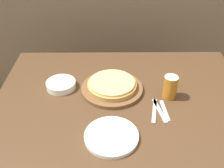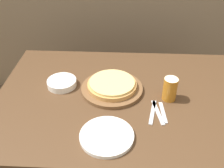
{
  "view_description": "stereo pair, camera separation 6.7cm",
  "coord_description": "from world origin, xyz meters",
  "px_view_note": "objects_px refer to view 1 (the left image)",
  "views": [
    {
      "loc": [
        -0.07,
        -1.09,
        1.56
      ],
      "look_at": [
        -0.06,
        0.04,
        0.75
      ],
      "focal_mm": 42.0,
      "sensor_mm": 36.0,
      "label": 1
    },
    {
      "loc": [
        -0.01,
        -1.09,
        1.56
      ],
      "look_at": [
        -0.06,
        0.04,
        0.75
      ],
      "focal_mm": 42.0,
      "sensor_mm": 36.0,
      "label": 2
    }
  ],
  "objects_px": {
    "side_bowl": "(61,85)",
    "dinner_knife": "(160,110)",
    "pizza_on_board": "(112,86)",
    "dinner_plate": "(111,136)",
    "fork": "(154,110)",
    "spoon": "(165,110)",
    "beer_glass": "(170,86)"
  },
  "relations": [
    {
      "from": "dinner_plate",
      "to": "dinner_knife",
      "type": "xyz_separation_m",
      "value": [
        0.24,
        0.17,
        -0.01
      ]
    },
    {
      "from": "side_bowl",
      "to": "dinner_plate",
      "type": "bearing_deg",
      "value": -53.89
    },
    {
      "from": "side_bowl",
      "to": "beer_glass",
      "type": "bearing_deg",
      "value": -8.68
    },
    {
      "from": "side_bowl",
      "to": "fork",
      "type": "height_order",
      "value": "side_bowl"
    },
    {
      "from": "pizza_on_board",
      "to": "dinner_plate",
      "type": "height_order",
      "value": "pizza_on_board"
    },
    {
      "from": "pizza_on_board",
      "to": "beer_glass",
      "type": "distance_m",
      "value": 0.3
    },
    {
      "from": "side_bowl",
      "to": "dinner_knife",
      "type": "distance_m",
      "value": 0.55
    },
    {
      "from": "dinner_plate",
      "to": "side_bowl",
      "type": "distance_m",
      "value": 0.46
    },
    {
      "from": "side_bowl",
      "to": "dinner_knife",
      "type": "xyz_separation_m",
      "value": [
        0.51,
        -0.2,
        -0.02
      ]
    },
    {
      "from": "pizza_on_board",
      "to": "dinner_plate",
      "type": "xyz_separation_m",
      "value": [
        -0.01,
        -0.35,
        -0.02
      ]
    },
    {
      "from": "beer_glass",
      "to": "dinner_plate",
      "type": "height_order",
      "value": "beer_glass"
    },
    {
      "from": "pizza_on_board",
      "to": "side_bowl",
      "type": "distance_m",
      "value": 0.28
    },
    {
      "from": "dinner_plate",
      "to": "fork",
      "type": "height_order",
      "value": "dinner_plate"
    },
    {
      "from": "dinner_plate",
      "to": "side_bowl",
      "type": "height_order",
      "value": "side_bowl"
    },
    {
      "from": "pizza_on_board",
      "to": "beer_glass",
      "type": "bearing_deg",
      "value": -11.37
    },
    {
      "from": "dinner_plate",
      "to": "spoon",
      "type": "relative_size",
      "value": 1.57
    },
    {
      "from": "spoon",
      "to": "beer_glass",
      "type": "bearing_deg",
      "value": 70.32
    },
    {
      "from": "pizza_on_board",
      "to": "fork",
      "type": "height_order",
      "value": "pizza_on_board"
    },
    {
      "from": "spoon",
      "to": "dinner_knife",
      "type": "bearing_deg",
      "value": 180.0
    },
    {
      "from": "side_bowl",
      "to": "dinner_knife",
      "type": "relative_size",
      "value": 0.9
    },
    {
      "from": "dinner_knife",
      "to": "fork",
      "type": "bearing_deg",
      "value": 180.0
    },
    {
      "from": "beer_glass",
      "to": "dinner_plate",
      "type": "xyz_separation_m",
      "value": [
        -0.3,
        -0.29,
        -0.06
      ]
    },
    {
      "from": "pizza_on_board",
      "to": "fork",
      "type": "xyz_separation_m",
      "value": [
        0.21,
        -0.17,
        -0.02
      ]
    },
    {
      "from": "beer_glass",
      "to": "fork",
      "type": "height_order",
      "value": "beer_glass"
    },
    {
      "from": "pizza_on_board",
      "to": "spoon",
      "type": "bearing_deg",
      "value": -33.95
    },
    {
      "from": "side_bowl",
      "to": "dinner_knife",
      "type": "bearing_deg",
      "value": -21.48
    },
    {
      "from": "dinner_plate",
      "to": "dinner_knife",
      "type": "height_order",
      "value": "dinner_plate"
    },
    {
      "from": "side_bowl",
      "to": "spoon",
      "type": "distance_m",
      "value": 0.57
    },
    {
      "from": "pizza_on_board",
      "to": "fork",
      "type": "relative_size",
      "value": 1.87
    },
    {
      "from": "beer_glass",
      "to": "fork",
      "type": "xyz_separation_m",
      "value": [
        -0.09,
        -0.11,
        -0.06
      ]
    },
    {
      "from": "spoon",
      "to": "side_bowl",
      "type": "bearing_deg",
      "value": 159.44
    },
    {
      "from": "pizza_on_board",
      "to": "spoon",
      "type": "relative_size",
      "value": 2.19
    }
  ]
}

